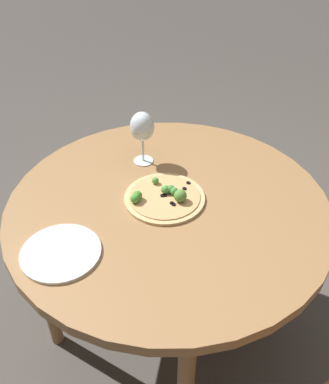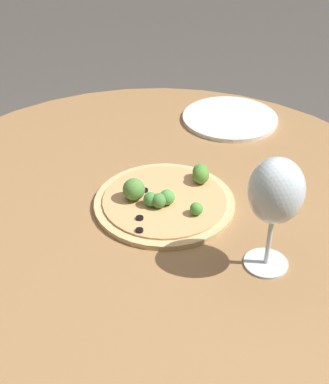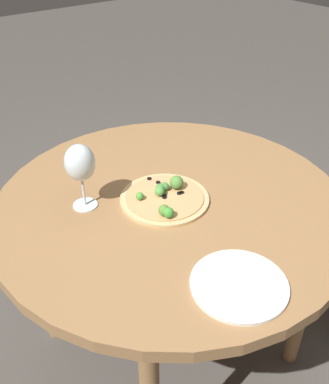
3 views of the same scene
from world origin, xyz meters
The scene contains 5 objects.
ground_plane centered at (0.00, 0.00, 0.00)m, with size 12.00×12.00×0.00m, color #4C4742.
dining_table centered at (0.00, 0.00, 0.65)m, with size 1.07×1.07×0.72m.
pizza centered at (-0.02, 0.00, 0.73)m, with size 0.27×0.27×0.06m.
wine_glass centered at (-0.22, 0.13, 0.87)m, with size 0.09×0.09×0.20m.
plate_near centered at (-0.10, -0.38, 0.73)m, with size 0.23×0.23×0.01m.
Camera 1 is at (0.68, -0.85, 1.63)m, focal length 40.00 mm.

